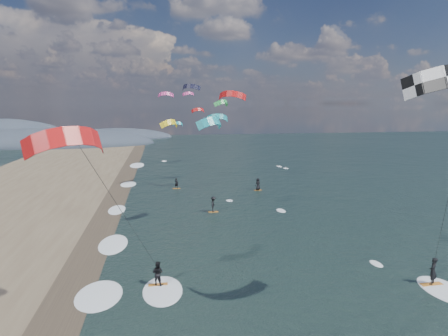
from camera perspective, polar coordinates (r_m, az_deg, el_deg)
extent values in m
plane|color=black|center=(21.86, 8.58, -23.97)|extent=(260.00, 260.00, 0.00)
cube|color=#382D23|center=(30.39, -20.92, -14.36)|extent=(3.00, 240.00, 0.00)
ellipsoid|color=#3D4756|center=(122.66, -25.69, 3.16)|extent=(64.00, 24.00, 10.00)
ellipsoid|color=#3D4756|center=(138.68, -16.24, 4.40)|extent=(40.00, 18.00, 7.00)
cube|color=#C47322|center=(30.03, 29.07, -15.23)|extent=(1.52, 0.46, 0.07)
imported|color=black|center=(29.65, 29.23, -13.52)|extent=(0.81, 0.79, 1.88)
ellipsoid|color=white|center=(29.67, 30.53, -15.73)|extent=(2.60, 4.20, 0.12)
cube|color=#C47322|center=(26.84, -10.02, -17.12)|extent=(1.30, 0.40, 0.06)
imported|color=black|center=(26.47, -10.08, -15.47)|extent=(1.00, 0.92, 1.65)
ellipsoid|color=white|center=(26.14, -9.34, -17.95)|extent=(2.60, 4.20, 0.12)
cylinder|color=black|center=(21.95, -15.13, -6.77)|extent=(0.02, 0.02, 11.66)
cube|color=#C47322|center=(42.60, -1.62, -6.69)|extent=(1.10, 0.35, 0.05)
imported|color=black|center=(42.35, -1.63, -5.52)|extent=(0.92, 1.26, 1.76)
cube|color=#C47322|center=(53.27, 5.18, -3.36)|extent=(1.10, 0.35, 0.05)
imported|color=black|center=(53.08, 5.19, -2.45)|extent=(0.95, 0.77, 1.67)
cube|color=#C47322|center=(54.53, -7.25, -3.09)|extent=(1.10, 0.35, 0.05)
imported|color=black|center=(54.36, -7.27, -2.30)|extent=(0.65, 0.58, 1.49)
ellipsoid|color=white|center=(26.63, -20.00, -17.89)|extent=(2.40, 5.40, 0.11)
ellipsoid|color=white|center=(34.75, -17.33, -11.07)|extent=(2.40, 5.40, 0.11)
ellipsoid|color=white|center=(45.14, -15.50, -6.14)|extent=(2.40, 5.40, 0.11)
ellipsoid|color=white|center=(58.68, -14.14, -2.42)|extent=(2.40, 5.40, 0.11)
ellipsoid|color=white|center=(76.33, -13.11, 0.41)|extent=(2.40, 5.40, 0.11)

